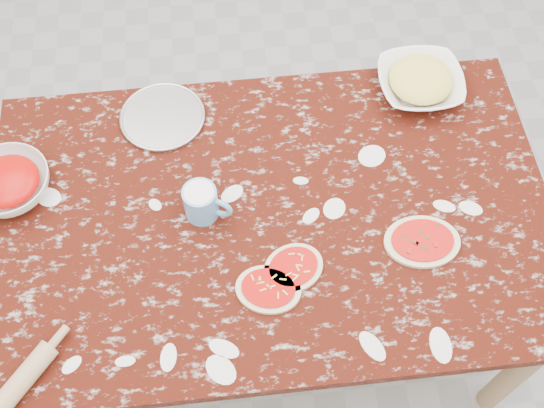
{
  "coord_description": "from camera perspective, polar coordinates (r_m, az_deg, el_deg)",
  "views": [
    {
      "loc": [
        -0.1,
        -0.93,
        2.4
      ],
      "look_at": [
        0.0,
        0.0,
        0.8
      ],
      "focal_mm": 44.11,
      "sensor_mm": 36.0,
      "label": 1
    }
  ],
  "objects": [
    {
      "name": "pizza_left",
      "position": [
        1.78,
        -0.32,
        -7.29
      ],
      "size": [
        0.21,
        0.18,
        0.02
      ],
      "color": "beige",
      "rests_on": "worktable"
    },
    {
      "name": "cheese_bowl",
      "position": [
        2.18,
        12.49,
        10.03
      ],
      "size": [
        0.27,
        0.27,
        0.07
      ],
      "primitive_type": "imported",
      "rotation": [
        0.0,
        0.0,
        -0.01
      ],
      "color": "white",
      "rests_on": "worktable"
    },
    {
      "name": "pizza_right",
      "position": [
        1.89,
        12.69,
        -3.13
      ],
      "size": [
        0.22,
        0.17,
        0.02
      ],
      "color": "beige",
      "rests_on": "worktable"
    },
    {
      "name": "ground",
      "position": [
        2.57,
        0.0,
        -9.01
      ],
      "size": [
        4.0,
        4.0,
        0.0
      ],
      "primitive_type": "plane",
      "color": "gray"
    },
    {
      "name": "pizza_mid",
      "position": [
        1.81,
        1.84,
        -5.45
      ],
      "size": [
        0.21,
        0.19,
        0.02
      ],
      "color": "beige",
      "rests_on": "worktable"
    },
    {
      "name": "rolling_pin",
      "position": [
        1.79,
        -21.23,
        -14.68
      ],
      "size": [
        0.21,
        0.24,
        0.05
      ],
      "primitive_type": "cylinder",
      "rotation": [
        0.0,
        1.57,
        0.89
      ],
      "color": "tan",
      "rests_on": "worktable"
    },
    {
      "name": "pizza_tray",
      "position": [
        2.1,
        -9.32,
        7.3
      ],
      "size": [
        0.27,
        0.27,
        0.01
      ],
      "primitive_type": "cylinder",
      "rotation": [
        0.0,
        0.0,
        0.06
      ],
      "color": "#B2B2B7",
      "rests_on": "worktable"
    },
    {
      "name": "worktable",
      "position": [
        1.97,
        0.0,
        -1.95
      ],
      "size": [
        1.6,
        1.0,
        0.75
      ],
      "color": "black",
      "rests_on": "ground"
    },
    {
      "name": "flour_mug",
      "position": [
        1.85,
        -5.98,
        0.14
      ],
      "size": [
        0.14,
        0.1,
        0.11
      ],
      "color": "#5B9AD1",
      "rests_on": "worktable"
    },
    {
      "name": "sauce_bowl",
      "position": [
        2.04,
        -21.51,
        1.59
      ],
      "size": [
        0.28,
        0.28,
        0.08
      ],
      "primitive_type": "imported",
      "rotation": [
        0.0,
        0.0,
        0.19
      ],
      "color": "white",
      "rests_on": "worktable"
    }
  ]
}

